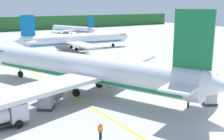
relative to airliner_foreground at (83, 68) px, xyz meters
name	(u,v)px	position (x,y,z in m)	size (l,w,h in m)	color
ground	(52,59)	(5.96, 27.17, -3.49)	(240.00, 320.00, 0.20)	#A8A8A3
airliner_foreground	(83,68)	(0.00, 0.00, 0.00)	(33.48, 39.84, 11.90)	silver
airliner_mid_apron	(76,40)	(16.98, 36.49, -0.60)	(34.33, 28.40, 9.79)	white
airliner_far_taxiway	(73,29)	(34.89, 75.50, -1.20)	(21.93, 26.19, 7.69)	white
cargo_container_near	(209,97)	(10.59, -13.97, -2.40)	(2.24, 2.24, 2.09)	#333338
cargo_container_far	(46,102)	(-7.27, -4.21, -2.45)	(2.44, 2.44, 2.00)	#333338
crew_marshaller	(100,130)	(-5.86, -14.63, -2.43)	(0.61, 0.33, 1.63)	#191E33
crew_loader_left	(188,101)	(7.39, -13.40, -2.44)	(0.33, 0.62, 1.62)	#191E33
apron_guide_line	(83,102)	(-2.40, -4.47, -3.39)	(0.30, 60.00, 0.01)	yellow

